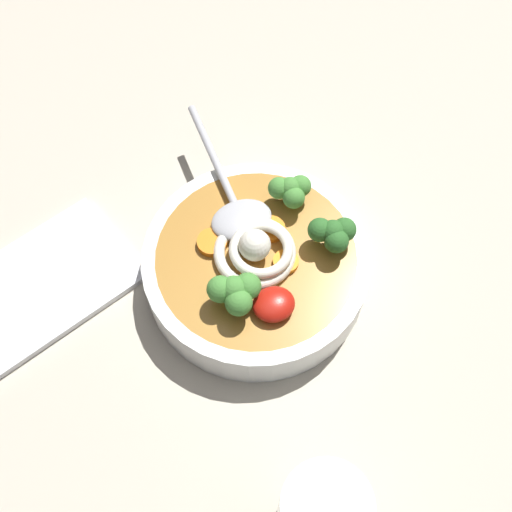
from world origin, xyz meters
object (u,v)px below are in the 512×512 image
Objects in this scene: soup_bowl at (256,267)px; soup_spoon at (236,208)px; folded_napkin at (41,285)px; noodle_pile at (256,250)px.

soup_spoon reaches higher than soup_bowl.
folded_napkin is (-20.39, 0.81, -5.05)cm from soup_spoon.
soup_spoon is at bearing -2.27° from folded_napkin.
noodle_pile is 0.50× the size of soup_spoon.
noodle_pile is 5.19cm from soup_spoon.
noodle_pile is at bearing -16.15° from folded_napkin.
soup_spoon is (-0.27, 5.17, -0.28)cm from noodle_pile.
soup_bowl reaches higher than folded_napkin.
noodle_pile is 0.48× the size of folded_napkin.
soup_bowl is at bearing -16.28° from folded_napkin.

